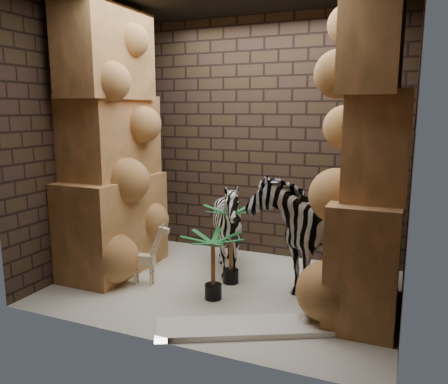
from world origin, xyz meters
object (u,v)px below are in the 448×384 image
at_px(zebra_right, 306,217).
at_px(palm_back, 213,266).
at_px(zebra_left, 229,232).
at_px(palm_front, 231,244).
at_px(surfboard, 245,327).
at_px(giraffe_toy, 143,253).

distance_m(zebra_right, palm_back, 1.13).
distance_m(zebra_left, palm_front, 0.27).
bearing_deg(zebra_right, surfboard, -91.32).
xyz_separation_m(zebra_left, giraffe_toy, (-0.73, -0.63, -0.15)).
bearing_deg(palm_front, palm_back, -90.87).
distance_m(giraffe_toy, surfboard, 1.49).
bearing_deg(palm_back, zebra_right, 44.46).
xyz_separation_m(zebra_left, surfboard, (0.63, -1.16, -0.48)).
xyz_separation_m(zebra_left, palm_back, (0.11, -0.68, -0.17)).
bearing_deg(giraffe_toy, zebra_left, 30.84).
bearing_deg(surfboard, zebra_right, 52.13).
bearing_deg(giraffe_toy, surfboard, -31.23).
xyz_separation_m(zebra_left, palm_front, (0.12, -0.23, -0.07)).
xyz_separation_m(palm_back, surfboard, (0.51, -0.48, -0.31)).
relative_size(zebra_left, giraffe_toy, 1.58).
relative_size(zebra_right, zebra_left, 1.34).
bearing_deg(zebra_left, surfboard, -46.28).
relative_size(palm_front, palm_back, 1.28).
height_order(zebra_left, surfboard, zebra_left).
xyz_separation_m(zebra_right, palm_front, (-0.75, -0.29, -0.31)).
height_order(giraffe_toy, palm_back, giraffe_toy).
height_order(giraffe_toy, surfboard, giraffe_toy).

